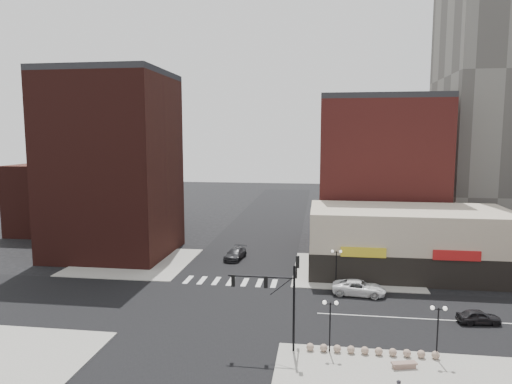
# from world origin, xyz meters

# --- Properties ---
(ground) EXTENTS (240.00, 240.00, 0.00)m
(ground) POSITION_xyz_m (0.00, 0.00, 0.00)
(ground) COLOR black
(ground) RESTS_ON ground
(road_ew) EXTENTS (200.00, 14.00, 0.02)m
(road_ew) POSITION_xyz_m (0.00, 0.00, 0.01)
(road_ew) COLOR black
(road_ew) RESTS_ON ground
(road_ns) EXTENTS (14.00, 200.00, 0.02)m
(road_ns) POSITION_xyz_m (0.00, 0.00, 0.01)
(road_ns) COLOR black
(road_ns) RESTS_ON ground
(sidewalk_nw) EXTENTS (15.00, 15.00, 0.12)m
(sidewalk_nw) POSITION_xyz_m (-14.50, 14.50, 0.06)
(sidewalk_nw) COLOR gray
(sidewalk_nw) RESTS_ON ground
(sidewalk_ne) EXTENTS (15.00, 15.00, 0.12)m
(sidewalk_ne) POSITION_xyz_m (14.50, 14.50, 0.06)
(sidewalk_ne) COLOR gray
(sidewalk_ne) RESTS_ON ground
(building_nw) EXTENTS (16.00, 15.00, 25.00)m
(building_nw) POSITION_xyz_m (-19.00, 18.50, 12.50)
(building_nw) COLOR #391612
(building_nw) RESTS_ON ground
(building_nw_low) EXTENTS (20.00, 18.00, 12.00)m
(building_nw_low) POSITION_xyz_m (-32.00, 34.00, 6.00)
(building_nw_low) COLOR #391612
(building_nw_low) RESTS_ON ground
(building_ne_midrise) EXTENTS (18.00, 15.00, 22.00)m
(building_ne_midrise) POSITION_xyz_m (19.00, 29.50, 11.00)
(building_ne_midrise) COLOR maroon
(building_ne_midrise) RESTS_ON ground
(building_ne_row) EXTENTS (24.20, 12.20, 8.00)m
(building_ne_row) POSITION_xyz_m (21.00, 15.00, 3.30)
(building_ne_row) COLOR #BBB094
(building_ne_row) RESTS_ON ground
(traffic_signal) EXTENTS (5.59, 3.09, 7.77)m
(traffic_signal) POSITION_xyz_m (7.24, -7.83, 4.96)
(traffic_signal) COLOR black
(traffic_signal) RESTS_ON ground
(street_lamp_se_a) EXTENTS (1.22, 0.32, 4.16)m
(street_lamp_se_a) POSITION_xyz_m (11.00, -8.00, 3.29)
(street_lamp_se_a) COLOR black
(street_lamp_se_a) RESTS_ON sidewalk_se
(street_lamp_se_b) EXTENTS (1.22, 0.32, 4.16)m
(street_lamp_se_b) POSITION_xyz_m (19.00, -8.00, 3.29)
(street_lamp_se_b) COLOR black
(street_lamp_se_b) RESTS_ON sidewalk_se
(street_lamp_ne) EXTENTS (1.22, 0.32, 4.16)m
(street_lamp_ne) POSITION_xyz_m (12.00, 8.00, 3.29)
(street_lamp_ne) COLOR black
(street_lamp_ne) RESTS_ON sidewalk_ne
(bollard_row) EXTENTS (10.05, 0.60, 0.60)m
(bollard_row) POSITION_xyz_m (14.23, -8.00, 0.42)
(bollard_row) COLOR gray
(bollard_row) RESTS_ON sidewalk_se
(white_suv) EXTENTS (5.81, 3.06, 1.56)m
(white_suv) POSITION_xyz_m (14.35, 5.78, 0.78)
(white_suv) COLOR white
(white_suv) RESTS_ON ground
(dark_sedan_east) EXTENTS (3.93, 1.95, 1.29)m
(dark_sedan_east) POSITION_xyz_m (24.47, -0.38, 0.64)
(dark_sedan_east) COLOR black
(dark_sedan_east) RESTS_ON ground
(dark_sedan_north) EXTENTS (2.77, 5.41, 1.50)m
(dark_sedan_north) POSITION_xyz_m (-1.35, 17.93, 0.75)
(dark_sedan_north) COLOR black
(dark_sedan_north) RESTS_ON ground
(stone_bench) EXTENTS (1.91, 1.01, 0.43)m
(stone_bench) POSITION_xyz_m (16.33, -9.76, 0.35)
(stone_bench) COLOR #876A5D
(stone_bench) RESTS_ON sidewalk_se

